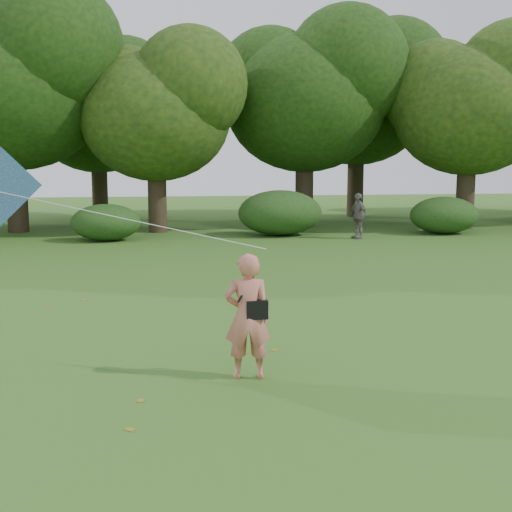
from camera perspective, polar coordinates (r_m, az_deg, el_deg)
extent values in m
plane|color=#265114|center=(8.93, 5.82, -11.34)|extent=(100.00, 100.00, 0.00)
imported|color=#D47064|center=(8.92, -0.75, -5.39)|extent=(0.69, 0.50, 1.77)
imported|color=slate|center=(25.76, 9.05, 3.54)|extent=(0.78, 1.15, 1.81)
cube|color=black|center=(8.88, 0.04, -4.74)|extent=(0.30, 0.20, 0.26)
cylinder|color=black|center=(8.79, -0.72, -2.61)|extent=(0.33, 0.14, 0.47)
cylinder|color=white|center=(9.58, -12.94, 3.54)|extent=(4.30, 2.02, 0.83)
cylinder|color=#3A2D1E|center=(29.71, -20.51, 5.72)|extent=(0.88, 0.88, 3.85)
ellipsoid|color=#1E3F11|center=(29.84, -20.92, 13.64)|extent=(8.00, 8.00, 6.80)
cylinder|color=#3A2D1E|center=(28.15, -8.77, 5.31)|extent=(0.80, 0.80, 3.15)
ellipsoid|color=#1E3F11|center=(28.18, -8.92, 12.10)|extent=(6.40, 6.40, 5.44)
cylinder|color=#3A2D1E|center=(30.99, 4.31, 6.14)|extent=(0.86, 0.86, 3.67)
ellipsoid|color=#1E3F11|center=(31.09, 4.39, 13.39)|extent=(7.60, 7.60, 6.46)
cylinder|color=#3A2D1E|center=(31.09, 18.13, 5.53)|extent=(0.83, 0.83, 3.43)
ellipsoid|color=#1E3F11|center=(31.14, 18.43, 12.13)|extent=(6.80, 6.80, 5.78)
cylinder|color=#3A2D1E|center=(35.75, -13.72, 6.07)|extent=(0.84, 0.84, 3.50)
ellipsoid|color=#1E3F11|center=(35.81, -13.93, 11.95)|extent=(7.00, 7.00, 5.95)
cylinder|color=#3A2D1E|center=(36.40, 8.83, 6.66)|extent=(0.90, 0.90, 4.02)
ellipsoid|color=#1E3F11|center=(36.53, 8.98, 13.19)|extent=(7.80, 7.80, 6.63)
ellipsoid|color=#264919|center=(25.38, -13.20, 2.92)|extent=(2.66, 2.09, 1.42)
ellipsoid|color=#264919|center=(26.61, 2.15, 3.86)|extent=(3.50, 2.75, 1.88)
ellipsoid|color=#264919|center=(28.37, 16.38, 3.50)|extent=(2.94, 2.31, 1.58)
cube|color=olive|center=(14.20, -18.02, -4.27)|extent=(0.14, 0.12, 0.01)
cube|color=olive|center=(14.65, -15.15, -3.77)|extent=(0.14, 0.14, 0.01)
cube|color=olive|center=(10.43, 1.67, -8.37)|extent=(0.13, 0.10, 0.01)
cube|color=olive|center=(18.72, 14.52, -1.16)|extent=(0.09, 0.12, 0.01)
cube|color=olive|center=(7.64, -11.17, -14.90)|extent=(0.14, 0.14, 0.01)
cube|color=olive|center=(8.46, -10.23, -12.55)|extent=(0.11, 0.14, 0.01)
cube|color=olive|center=(18.92, -10.64, -0.93)|extent=(0.14, 0.13, 0.01)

